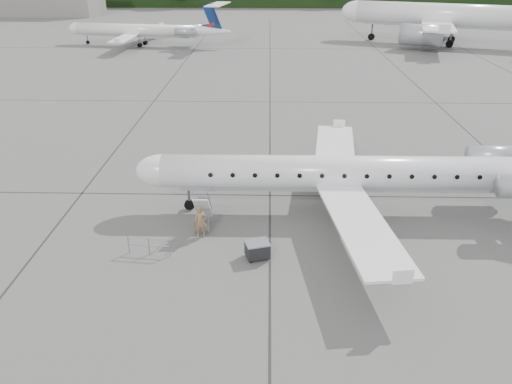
# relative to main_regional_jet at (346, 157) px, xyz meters

# --- Properties ---
(ground) EXTENTS (320.00, 320.00, 0.00)m
(ground) POSITION_rel_main_regional_jet_xyz_m (1.96, -4.44, -3.56)
(ground) COLOR #5E5E5C
(ground) RESTS_ON ground
(main_regional_jet) EXTENTS (27.87, 20.13, 7.12)m
(main_regional_jet) POSITION_rel_main_regional_jet_xyz_m (0.00, 0.00, 0.00)
(main_regional_jet) COLOR white
(main_regional_jet) RESTS_ON ground
(airstair) EXTENTS (0.86, 2.08, 2.23)m
(airstair) POSITION_rel_main_regional_jet_xyz_m (-8.22, -2.12, -2.45)
(airstair) COLOR white
(airstair) RESTS_ON ground
(passenger) EXTENTS (0.74, 0.54, 1.87)m
(passenger) POSITION_rel_main_regional_jet_xyz_m (-8.22, -3.31, -2.63)
(passenger) COLOR olive
(passenger) RESTS_ON ground
(safety_railing) EXTENTS (2.20, 0.30, 1.00)m
(safety_railing) POSITION_rel_main_regional_jet_xyz_m (-10.71, -5.17, -3.06)
(safety_railing) COLOR gray
(safety_railing) RESTS_ON ground
(baggage_cart) EXTENTS (1.37, 1.22, 1.00)m
(baggage_cart) POSITION_rel_main_regional_jet_xyz_m (-5.04, -5.37, -3.06)
(baggage_cart) COLOR black
(baggage_cart) RESTS_ON ground
(bg_narrowbody) EXTENTS (44.19, 38.29, 13.30)m
(bg_narrowbody) POSITION_rel_main_regional_jet_xyz_m (24.76, 62.24, 3.09)
(bg_narrowbody) COLOR white
(bg_narrowbody) RESTS_ON ground
(bg_regional_left) EXTENTS (29.47, 23.17, 7.05)m
(bg_regional_left) POSITION_rel_main_regional_jet_xyz_m (-27.01, 59.50, -0.04)
(bg_regional_left) COLOR white
(bg_regional_left) RESTS_ON ground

